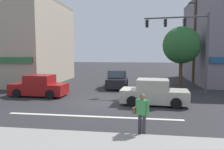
% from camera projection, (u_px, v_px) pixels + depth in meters
% --- Properties ---
extents(ground_plane, '(120.00, 120.00, 0.00)m').
position_uv_depth(ground_plane, '(105.00, 101.00, 14.50)').
color(ground_plane, '#2B2B2D').
extents(lane_marking_stripe, '(9.00, 0.24, 0.01)m').
position_uv_depth(lane_marking_stripe, '(93.00, 116.00, 11.05)').
color(lane_marking_stripe, silver).
rests_on(lane_marking_stripe, ground).
extents(building_left_block, '(11.76, 10.43, 8.66)m').
position_uv_depth(building_left_block, '(8.00, 43.00, 24.00)').
color(building_left_block, tan).
rests_on(building_left_block, ground).
extents(street_tree, '(3.40, 3.40, 5.62)m').
position_uv_depth(street_tree, '(181.00, 45.00, 19.97)').
color(street_tree, '#4C3823').
rests_on(street_tree, ground).
extents(utility_pole_near_left, '(1.40, 0.22, 8.76)m').
position_uv_depth(utility_pole_near_left, '(24.00, 38.00, 19.31)').
color(utility_pole_near_left, brown).
rests_on(utility_pole_near_left, ground).
extents(utility_pole_far_right, '(1.40, 0.22, 8.72)m').
position_uv_depth(utility_pole_far_right, '(194.00, 40.00, 22.75)').
color(utility_pole_far_right, brown).
rests_on(utility_pole_far_right, ground).
extents(traffic_light_mast, '(4.86, 0.80, 6.20)m').
position_uv_depth(traffic_light_mast, '(189.00, 39.00, 16.79)').
color(traffic_light_mast, '#47474C').
rests_on(traffic_light_mast, ground).
extents(sedan_parked_curbside, '(1.97, 4.15, 1.58)m').
position_uv_depth(sedan_parked_curbside, '(117.00, 80.00, 20.23)').
color(sedan_parked_curbside, black).
rests_on(sedan_parked_curbside, ground).
extents(sedan_approaching_near, '(4.21, 2.11, 1.58)m').
position_uv_depth(sedan_approaching_near, '(154.00, 93.00, 13.59)').
color(sedan_approaching_near, '#B7B29E').
rests_on(sedan_approaching_near, ground).
extents(sedan_waiting_far, '(4.15, 1.98, 1.58)m').
position_uv_depth(sedan_waiting_far, '(39.00, 87.00, 16.22)').
color(sedan_waiting_far, maroon).
rests_on(sedan_waiting_far, ground).
extents(pedestrian_foreground_with_bag, '(0.64, 0.52, 1.67)m').
position_uv_depth(pedestrian_foreground_with_bag, '(142.00, 112.00, 8.35)').
color(pedestrian_foreground_with_bag, '#333338').
rests_on(pedestrian_foreground_with_bag, ground).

